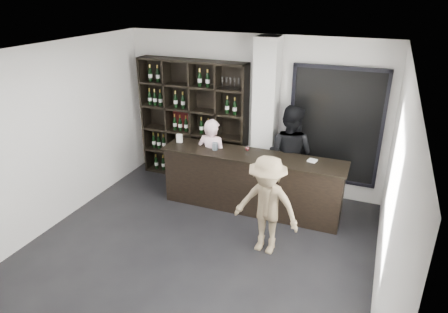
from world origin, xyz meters
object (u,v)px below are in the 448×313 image
at_px(wine_shelf, 193,121).
at_px(taster_pink, 212,160).
at_px(customer, 267,206).
at_px(tasting_counter, 251,182).
at_px(taster_black, 289,154).

relative_size(wine_shelf, taster_pink, 1.55).
height_order(wine_shelf, customer, wine_shelf).
bearing_deg(wine_shelf, tasting_counter, -28.52).
xyz_separation_m(tasting_counter, taster_black, (0.51, 0.57, 0.38)).
bearing_deg(wine_shelf, taster_pink, -45.05).
xyz_separation_m(wine_shelf, tasting_counter, (1.50, -0.82, -0.68)).
height_order(taster_black, customer, taster_black).
bearing_deg(taster_black, tasting_counter, 57.80).
bearing_deg(taster_pink, tasting_counter, 174.46).
bearing_deg(tasting_counter, wine_shelf, 151.08).
bearing_deg(customer, taster_pink, 145.72).
bearing_deg(taster_pink, customer, 141.16).
xyz_separation_m(wine_shelf, taster_pink, (0.71, -0.72, -0.43)).
relative_size(tasting_counter, customer, 2.08).
height_order(tasting_counter, customer, customer).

